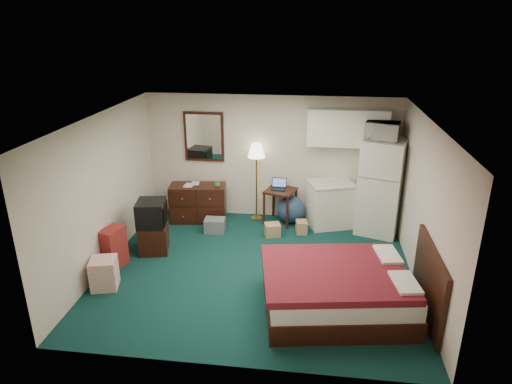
# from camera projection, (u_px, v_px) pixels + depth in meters

# --- Properties ---
(floor) EXTENTS (5.00, 4.50, 0.01)m
(floor) POSITION_uv_depth(u_px,v_px,m) (257.00, 270.00, 7.50)
(floor) COLOR black
(floor) RESTS_ON ground
(ceiling) EXTENTS (5.00, 4.50, 0.01)m
(ceiling) POSITION_uv_depth(u_px,v_px,m) (257.00, 119.00, 6.60)
(ceiling) COLOR beige
(ceiling) RESTS_ON walls
(walls) EXTENTS (5.01, 4.51, 2.50)m
(walls) POSITION_uv_depth(u_px,v_px,m) (257.00, 199.00, 7.05)
(walls) COLOR beige
(walls) RESTS_ON floor
(mirror) EXTENTS (0.80, 0.06, 1.00)m
(mirror) POSITION_uv_depth(u_px,v_px,m) (204.00, 137.00, 9.13)
(mirror) COLOR white
(mirror) RESTS_ON walls
(upper_cabinets) EXTENTS (1.50, 0.35, 0.70)m
(upper_cabinets) POSITION_uv_depth(u_px,v_px,m) (347.00, 128.00, 8.55)
(upper_cabinets) COLOR white
(upper_cabinets) RESTS_ON walls
(headboard) EXTENTS (0.06, 1.56, 1.00)m
(headboard) POSITION_uv_depth(u_px,v_px,m) (429.00, 282.00, 6.13)
(headboard) COLOR black
(headboard) RESTS_ON walls
(dresser) EXTENTS (1.15, 0.63, 0.75)m
(dresser) POSITION_uv_depth(u_px,v_px,m) (198.00, 203.00, 9.22)
(dresser) COLOR black
(dresser) RESTS_ON floor
(floor_lamp) EXTENTS (0.38, 0.38, 1.59)m
(floor_lamp) POSITION_uv_depth(u_px,v_px,m) (256.00, 182.00, 9.14)
(floor_lamp) COLOR #BB843A
(floor_lamp) RESTS_ON floor
(desk) EXTENTS (0.69, 0.69, 0.70)m
(desk) POSITION_uv_depth(u_px,v_px,m) (280.00, 206.00, 9.13)
(desk) COLOR black
(desk) RESTS_ON floor
(exercise_ball) EXTENTS (0.65, 0.65, 0.56)m
(exercise_ball) POSITION_uv_depth(u_px,v_px,m) (291.00, 209.00, 9.14)
(exercise_ball) COLOR navy
(exercise_ball) RESTS_ON floor
(kitchen_counter) EXTENTS (0.95, 0.82, 0.87)m
(kitchen_counter) POSITION_uv_depth(u_px,v_px,m) (330.00, 205.00, 8.96)
(kitchen_counter) COLOR white
(kitchen_counter) RESTS_ON floor
(fridge) EXTENTS (0.95, 0.95, 1.82)m
(fridge) POSITION_uv_depth(u_px,v_px,m) (381.00, 187.00, 8.54)
(fridge) COLOR silver
(fridge) RESTS_ON floor
(bed) EXTENTS (2.20, 1.84, 0.63)m
(bed) POSITION_uv_depth(u_px,v_px,m) (337.00, 290.00, 6.36)
(bed) COLOR #5A1723
(bed) RESTS_ON floor
(tv_stand) EXTENTS (0.59, 0.63, 0.49)m
(tv_stand) POSITION_uv_depth(u_px,v_px,m) (154.00, 238.00, 8.04)
(tv_stand) COLOR black
(tv_stand) RESTS_ON floor
(suitcase) EXTENTS (0.37, 0.48, 0.69)m
(suitcase) POSITION_uv_depth(u_px,v_px,m) (113.00, 248.00, 7.48)
(suitcase) COLOR maroon
(suitcase) RESTS_ON floor
(retail_box) EXTENTS (0.46, 0.46, 0.48)m
(retail_box) POSITION_uv_depth(u_px,v_px,m) (104.00, 273.00, 6.93)
(retail_box) COLOR white
(retail_box) RESTS_ON floor
(file_bin) EXTENTS (0.39, 0.30, 0.27)m
(file_bin) POSITION_uv_depth(u_px,v_px,m) (215.00, 225.00, 8.78)
(file_bin) COLOR slate
(file_bin) RESTS_ON floor
(cardboard_box_a) EXTENTS (0.34, 0.31, 0.24)m
(cardboard_box_a) POSITION_uv_depth(u_px,v_px,m) (272.00, 230.00, 8.63)
(cardboard_box_a) COLOR tan
(cardboard_box_a) RESTS_ON floor
(cardboard_box_b) EXTENTS (0.24, 0.27, 0.24)m
(cardboard_box_b) POSITION_uv_depth(u_px,v_px,m) (301.00, 227.00, 8.75)
(cardboard_box_b) COLOR tan
(cardboard_box_b) RESTS_ON floor
(laptop) EXTENTS (0.31, 0.26, 0.20)m
(laptop) POSITION_uv_depth(u_px,v_px,m) (278.00, 185.00, 8.99)
(laptop) COLOR black
(laptop) RESTS_ON desk
(crt_tv) EXTENTS (0.56, 0.59, 0.45)m
(crt_tv) POSITION_uv_depth(u_px,v_px,m) (151.00, 213.00, 7.89)
(crt_tv) COLOR black
(crt_tv) RESTS_ON tv_stand
(microwave) EXTENTS (0.65, 0.47, 0.40)m
(microwave) POSITION_uv_depth(u_px,v_px,m) (382.00, 129.00, 8.14)
(microwave) COLOR silver
(microwave) RESTS_ON fridge
(book_a) EXTENTS (0.18, 0.03, 0.25)m
(book_a) POSITION_uv_depth(u_px,v_px,m) (184.00, 180.00, 9.03)
(book_a) COLOR tan
(book_a) RESTS_ON dresser
(book_b) EXTENTS (0.16, 0.05, 0.22)m
(book_b) POSITION_uv_depth(u_px,v_px,m) (191.00, 179.00, 9.12)
(book_b) COLOR tan
(book_b) RESTS_ON dresser
(mug) EXTENTS (0.15, 0.13, 0.12)m
(mug) POSITION_uv_depth(u_px,v_px,m) (217.00, 184.00, 8.98)
(mug) COLOR #4D7A3E
(mug) RESTS_ON dresser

